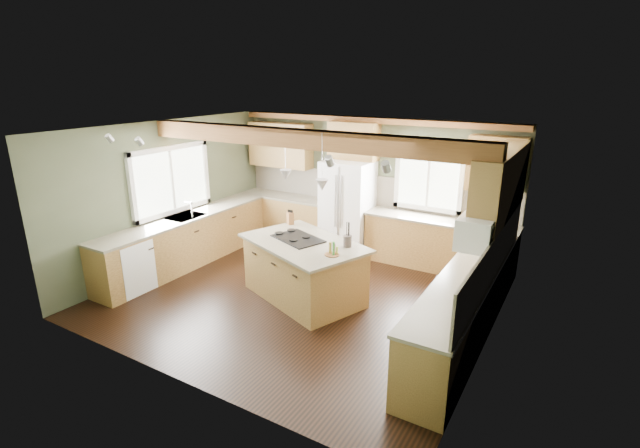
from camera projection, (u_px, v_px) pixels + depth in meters
The scene contains 37 objects.
floor at pixel (301, 296), 7.32m from camera, with size 5.60×5.60×0.00m, color black.
ceiling at pixel (299, 129), 6.53m from camera, with size 5.60×5.60×0.00m, color silver.
wall_back at pixel (371, 185), 8.97m from camera, with size 5.60×5.60×0.00m, color #3F4833.
wall_left at pixel (169, 194), 8.29m from camera, with size 5.00×5.00×0.00m, color #3F4833.
wall_right at pixel (496, 252), 5.57m from camera, with size 5.00×5.00×0.00m, color #3F4833.
ceiling_beam at pixel (299, 139), 6.57m from camera, with size 5.55×0.26×0.26m, color brown.
soffit_trim at pixel (371, 120), 8.51m from camera, with size 5.55×0.20×0.10m, color brown.
backsplash_back at pixel (370, 190), 8.99m from camera, with size 5.58×0.03×0.58m, color brown.
backsplash_right at pixel (494, 257), 5.64m from camera, with size 0.03×3.70×0.58m, color brown.
base_cab_back_left at pixel (287, 217), 9.86m from camera, with size 2.02×0.60×0.88m, color brown.
counter_back_left at pixel (286, 197), 9.72m from camera, with size 2.06×0.64×0.04m, color brown.
base_cab_back_right at pixel (438, 245), 8.27m from camera, with size 2.62×0.60×0.88m, color brown.
counter_back_right at pixel (440, 220), 8.13m from camera, with size 2.66×0.64×0.04m, color brown.
base_cab_left at pixel (188, 241), 8.44m from camera, with size 0.60×3.70×0.88m, color brown.
counter_left at pixel (185, 217), 8.30m from camera, with size 0.64×3.74×0.04m, color brown.
base_cab_right at pixel (465, 308), 6.02m from camera, with size 0.60×3.70×0.88m, color brown.
counter_right at pixel (468, 276), 5.88m from camera, with size 0.64×3.74×0.04m, color brown.
upper_cab_back_left at pixel (281, 145), 9.60m from camera, with size 1.40×0.35×0.90m, color brown.
upper_cab_over_fridge at pixel (354, 141), 8.72m from camera, with size 0.96×0.35×0.70m, color brown.
upper_cab_right at pixel (501, 183), 6.19m from camera, with size 0.35×2.20×0.90m, color brown.
upper_cab_back_corner at pixel (497, 164), 7.51m from camera, with size 0.90×0.35×0.90m, color brown.
window_left at pixel (171, 180), 8.24m from camera, with size 0.04×1.60×1.05m, color white.
window_back at pixel (429, 179), 8.32m from camera, with size 1.10×0.04×1.00m, color white.
sink at pixel (185, 217), 8.30m from camera, with size 0.50×0.65×0.03m, color #262628.
faucet at pixel (192, 211), 8.17m from camera, with size 0.02×0.02×0.28m, color #B2B2B7.
dishwasher at pixel (127, 266), 7.38m from camera, with size 0.60×0.60×0.84m, color white.
oven at pixel (433, 359), 4.96m from camera, with size 0.60×0.72×0.84m, color white.
microwave at pixel (478, 230), 5.56m from camera, with size 0.40×0.70×0.38m, color white.
pendant_left at pixel (286, 175), 7.06m from camera, with size 0.18×0.18×0.16m, color #B2B2B7.
pendant_right at pixel (322, 185), 6.39m from camera, with size 0.18×0.18×0.16m, color #B2B2B7.
refrigerator at pixel (347, 207), 8.93m from camera, with size 0.90×0.74×1.80m, color white.
island at pixel (304, 271), 7.16m from camera, with size 1.79×1.09×0.88m, color brown.
island_top at pixel (304, 243), 7.02m from camera, with size 1.91×1.21×0.04m, color brown.
cooktop at pixel (298, 239), 7.13m from camera, with size 0.77×0.52×0.02m, color black.
knife_block at pixel (290, 218), 7.83m from camera, with size 0.12×0.09×0.20m, color brown.
utensil_crock at pixel (347, 241), 6.80m from camera, with size 0.13×0.13×0.17m, color #37302C.
bottle_tray at pixel (332, 248), 6.47m from camera, with size 0.21×0.21×0.20m, color brown, non-canonical shape.
Camera 1 is at (3.63, -5.55, 3.32)m, focal length 26.00 mm.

